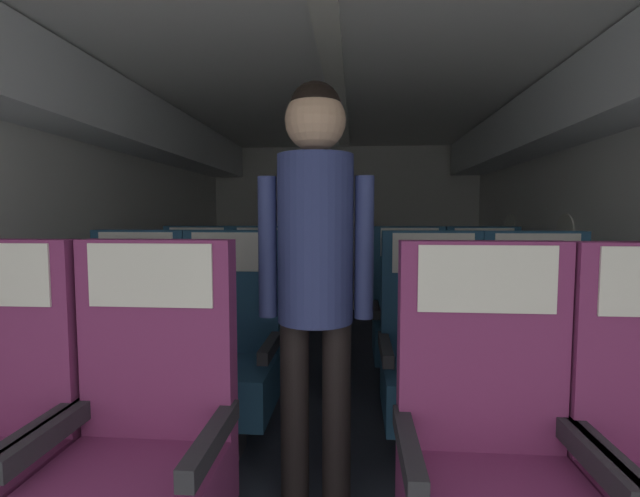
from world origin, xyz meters
TOP-DOWN VIEW (x-y plane):
  - ground at (0.00, 2.78)m, footprint 3.52×5.97m
  - fuselage_shell at (0.00, 3.03)m, footprint 3.40×5.62m
  - seat_a_left_aisle at (-0.51, 1.31)m, footprint 0.53×0.48m
  - seat_a_right_window at (0.52, 1.31)m, footprint 0.53×0.48m
  - seat_b_left_window at (-1.01, 2.20)m, footprint 0.53×0.48m
  - seat_b_left_aisle at (-0.51, 2.20)m, footprint 0.53×0.48m
  - seat_b_right_aisle at (1.01, 2.20)m, footprint 0.53×0.48m
  - seat_b_right_window at (0.52, 2.21)m, footprint 0.53×0.48m
  - seat_c_left_window at (-1.01, 3.08)m, footprint 0.53×0.48m
  - seat_c_left_aisle at (-0.51, 3.09)m, footprint 0.53×0.48m
  - seat_c_right_aisle at (1.02, 3.10)m, footprint 0.53×0.48m
  - seat_c_right_window at (0.51, 3.10)m, footprint 0.53×0.48m
  - flight_attendant at (-0.02, 1.71)m, footprint 0.43×0.28m

SIDE VIEW (x-z plane):
  - ground at x=0.00m, z-range -0.02..0.00m
  - seat_a_left_aisle at x=-0.51m, z-range -0.08..1.02m
  - seat_a_right_window at x=0.52m, z-range -0.08..1.02m
  - seat_b_left_window at x=-1.01m, z-range -0.08..1.02m
  - seat_b_left_aisle at x=-0.51m, z-range -0.08..1.02m
  - seat_b_right_aisle at x=1.01m, z-range -0.08..1.02m
  - seat_b_right_window at x=0.52m, z-range -0.08..1.02m
  - seat_c_left_window at x=-1.01m, z-range -0.08..1.02m
  - seat_c_left_aisle at x=-0.51m, z-range -0.08..1.02m
  - seat_c_right_aisle at x=1.02m, z-range -0.08..1.02m
  - seat_c_right_window at x=0.51m, z-range -0.08..1.02m
  - flight_attendant at x=-0.02m, z-range 0.20..1.87m
  - fuselage_shell at x=0.00m, z-range 0.47..2.55m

